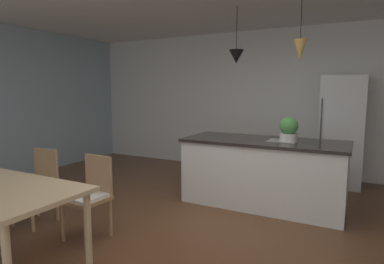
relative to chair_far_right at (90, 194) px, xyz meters
name	(u,v)px	position (x,y,z in m)	size (l,w,h in m)	color
ground_plane	(201,241)	(1.07, 0.50, -0.49)	(10.00, 8.40, 0.04)	brown
wall_back_kitchen	(277,102)	(1.07, 3.76, 0.88)	(10.00, 0.12, 2.70)	white
chair_far_right	(90,194)	(0.00, 0.00, 0.00)	(0.42, 0.42, 0.87)	#A87F56
chair_far_left	(38,184)	(-0.84, 0.00, 0.00)	(0.41, 0.41, 0.87)	#A87F56
kitchen_island	(263,172)	(1.36, 1.85, -0.01)	(2.15, 0.92, 0.91)	silver
refrigerator	(342,131)	(2.24, 3.36, 0.43)	(0.66, 0.67, 1.80)	silver
pendant_over_island_main	(236,56)	(0.94, 1.85, 1.55)	(0.20, 0.20, 0.77)	black
pendant_over_island_aux	(300,50)	(1.78, 1.85, 1.59)	(0.16, 0.16, 0.77)	black
potted_plant_on_island	(289,129)	(1.68, 1.85, 0.59)	(0.23, 0.23, 0.32)	beige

